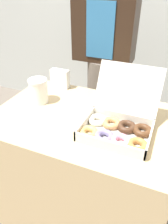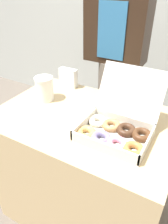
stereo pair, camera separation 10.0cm
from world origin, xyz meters
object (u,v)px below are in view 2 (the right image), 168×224
object	(u,v)px
napkin_holder	(68,78)
person_customer	(115,57)
coffee_cup	(44,89)
donut_box	(116,128)

from	to	relation	value
napkin_holder	person_customer	world-z (taller)	person_customer
napkin_holder	coffee_cup	bearing A→B (deg)	-94.82
donut_box	napkin_holder	distance (m)	0.56
napkin_holder	donut_box	bearing A→B (deg)	-34.39
napkin_holder	person_customer	bearing A→B (deg)	66.02
donut_box	coffee_cup	world-z (taller)	donut_box
coffee_cup	napkin_holder	world-z (taller)	coffee_cup
donut_box	person_customer	bearing A→B (deg)	113.87
coffee_cup	person_customer	bearing A→B (deg)	72.72
donut_box	napkin_holder	world-z (taller)	donut_box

